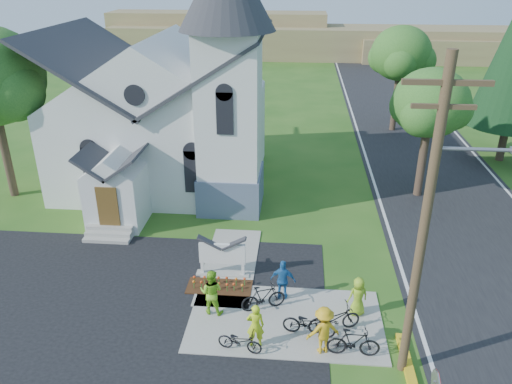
# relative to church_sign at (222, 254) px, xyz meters

# --- Properties ---
(ground) EXTENTS (120.00, 120.00, 0.00)m
(ground) POSITION_rel_church_sign_xyz_m (1.20, -3.20, -1.03)
(ground) COLOR #285618
(ground) RESTS_ON ground
(parking_lot) EXTENTS (20.00, 16.00, 0.02)m
(parking_lot) POSITION_rel_church_sign_xyz_m (-5.80, -5.20, -1.02)
(parking_lot) COLOR black
(parking_lot) RESTS_ON ground
(road) EXTENTS (8.00, 90.00, 0.02)m
(road) POSITION_rel_church_sign_xyz_m (11.20, 11.80, -1.02)
(road) COLOR black
(road) RESTS_ON ground
(sidewalk) EXTENTS (7.00, 4.00, 0.05)m
(sidewalk) POSITION_rel_church_sign_xyz_m (2.70, -2.70, -1.00)
(sidewalk) COLOR #9A958B
(sidewalk) RESTS_ON ground
(church) EXTENTS (12.35, 12.00, 13.00)m
(church) POSITION_rel_church_sign_xyz_m (-4.28, 9.28, 4.22)
(church) COLOR white
(church) RESTS_ON ground
(church_sign) EXTENTS (2.20, 0.40, 1.70)m
(church_sign) POSITION_rel_church_sign_xyz_m (0.00, 0.00, 0.00)
(church_sign) COLOR #9A958B
(church_sign) RESTS_ON ground
(flower_bed) EXTENTS (2.60, 1.10, 0.07)m
(flower_bed) POSITION_rel_church_sign_xyz_m (0.00, -0.90, -0.99)
(flower_bed) COLOR #3B2110
(flower_bed) RESTS_ON ground
(utility_pole) EXTENTS (3.45, 0.28, 10.00)m
(utility_pole) POSITION_rel_church_sign_xyz_m (6.56, -4.70, 4.38)
(utility_pole) COLOR #423021
(utility_pole) RESTS_ON ground
(tree_road_near) EXTENTS (4.00, 4.00, 7.05)m
(tree_road_near) POSITION_rel_church_sign_xyz_m (9.70, 8.80, 4.18)
(tree_road_near) COLOR #36261D
(tree_road_near) RESTS_ON ground
(tree_road_mid) EXTENTS (4.40, 4.40, 7.80)m
(tree_road_mid) POSITION_rel_church_sign_xyz_m (10.20, 20.80, 4.75)
(tree_road_mid) COLOR #36261D
(tree_road_mid) RESTS_ON ground
(distant_hills) EXTENTS (61.00, 10.00, 5.60)m
(distant_hills) POSITION_rel_church_sign_xyz_m (4.56, 53.13, 1.15)
(distant_hills) COLOR olive
(distant_hills) RESTS_ON ground
(cyclist_0) EXTENTS (0.63, 0.44, 1.65)m
(cyclist_0) POSITION_rel_church_sign_xyz_m (1.73, -4.09, -0.15)
(cyclist_0) COLOR #BEE01A
(cyclist_0) RESTS_ON sidewalk
(bike_0) EXTENTS (1.60, 0.82, 0.80)m
(bike_0) POSITION_rel_church_sign_xyz_m (1.24, -4.40, -0.58)
(bike_0) COLOR black
(bike_0) RESTS_ON sidewalk
(cyclist_1) EXTENTS (0.95, 0.78, 1.79)m
(cyclist_1) POSITION_rel_church_sign_xyz_m (-0.03, -2.47, -0.08)
(cyclist_1) COLOR #7EC625
(cyclist_1) RESTS_ON sidewalk
(bike_1) EXTENTS (1.78, 1.09, 1.03)m
(bike_1) POSITION_rel_church_sign_xyz_m (1.85, -2.13, -0.46)
(bike_1) COLOR black
(bike_1) RESTS_ON sidewalk
(cyclist_2) EXTENTS (1.01, 0.52, 1.66)m
(cyclist_2) POSITION_rel_church_sign_xyz_m (2.55, -1.40, -0.15)
(cyclist_2) COLOR #2163A6
(cyclist_2) RESTS_ON sidewalk
(bike_2) EXTENTS (2.02, 1.22, 1.00)m
(bike_2) POSITION_rel_church_sign_xyz_m (4.40, -3.10, -0.48)
(bike_2) COLOR black
(bike_2) RESTS_ON sidewalk
(cyclist_3) EXTENTS (1.27, 0.96, 1.74)m
(cyclist_3) POSITION_rel_church_sign_xyz_m (3.98, -4.18, -0.11)
(cyclist_3) COLOR gold
(cyclist_3) RESTS_ON sidewalk
(bike_3) EXTENTS (1.75, 0.51, 1.05)m
(bike_3) POSITION_rel_church_sign_xyz_m (4.97, -4.29, -0.45)
(bike_3) COLOR black
(bike_3) RESTS_ON sidewalk
(cyclist_4) EXTENTS (0.87, 0.70, 1.55)m
(cyclist_4) POSITION_rel_church_sign_xyz_m (5.30, -2.11, -0.20)
(cyclist_4) COLOR #88B521
(cyclist_4) RESTS_ON sidewalk
(bike_4) EXTENTS (1.92, 0.92, 0.97)m
(bike_4) POSITION_rel_church_sign_xyz_m (3.53, -3.41, -0.49)
(bike_4) COLOR black
(bike_4) RESTS_ON sidewalk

